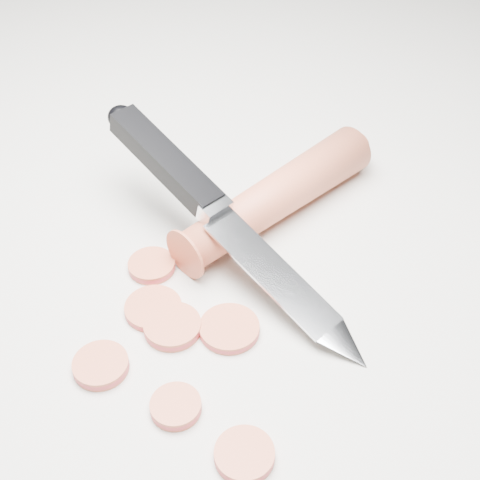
# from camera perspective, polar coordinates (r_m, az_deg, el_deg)

# --- Properties ---
(ground) EXTENTS (2.40, 2.40, 0.00)m
(ground) POSITION_cam_1_polar(r_m,az_deg,el_deg) (0.46, -0.69, -3.97)
(ground) COLOR beige
(ground) RESTS_ON ground
(carrot) EXTENTS (0.14, 0.16, 0.03)m
(carrot) POSITION_cam_1_polar(r_m,az_deg,el_deg) (0.50, 3.11, 3.73)
(carrot) COLOR #C65436
(carrot) RESTS_ON ground
(carrot_slice_0) EXTENTS (0.04, 0.04, 0.01)m
(carrot_slice_0) POSITION_cam_1_polar(r_m,az_deg,el_deg) (0.43, -5.78, -7.35)
(carrot_slice_0) COLOR #C15031
(carrot_slice_0) RESTS_ON ground
(carrot_slice_1) EXTENTS (0.03, 0.03, 0.01)m
(carrot_slice_1) POSITION_cam_1_polar(r_m,az_deg,el_deg) (0.42, -11.80, -10.42)
(carrot_slice_1) COLOR #C15031
(carrot_slice_1) RESTS_ON ground
(carrot_slice_2) EXTENTS (0.04, 0.04, 0.01)m
(carrot_slice_2) POSITION_cam_1_polar(r_m,az_deg,el_deg) (0.45, -7.41, -5.80)
(carrot_slice_2) COLOR #C15031
(carrot_slice_2) RESTS_ON ground
(carrot_slice_3) EXTENTS (0.03, 0.03, 0.01)m
(carrot_slice_3) POSITION_cam_1_polar(r_m,az_deg,el_deg) (0.38, 0.38, -17.85)
(carrot_slice_3) COLOR #C15031
(carrot_slice_3) RESTS_ON ground
(carrot_slice_4) EXTENTS (0.04, 0.04, 0.01)m
(carrot_slice_4) POSITION_cam_1_polar(r_m,az_deg,el_deg) (0.43, -0.92, -7.57)
(carrot_slice_4) COLOR #C15031
(carrot_slice_4) RESTS_ON ground
(carrot_slice_5) EXTENTS (0.03, 0.03, 0.01)m
(carrot_slice_5) POSITION_cam_1_polar(r_m,az_deg,el_deg) (0.47, -7.55, -2.17)
(carrot_slice_5) COLOR #C15031
(carrot_slice_5) RESTS_ON ground
(carrot_slice_6) EXTENTS (0.03, 0.03, 0.01)m
(carrot_slice_6) POSITION_cam_1_polar(r_m,az_deg,el_deg) (0.40, -5.51, -13.95)
(carrot_slice_6) COLOR #C15031
(carrot_slice_6) RESTS_ON ground
(kitchen_knife) EXTENTS (0.22, 0.18, 0.08)m
(kitchen_knife) POSITION_cam_1_polar(r_m,az_deg,el_deg) (0.45, -0.93, 1.66)
(kitchen_knife) COLOR silver
(kitchen_knife) RESTS_ON ground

